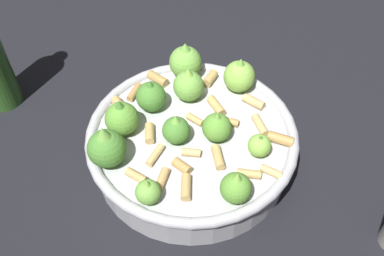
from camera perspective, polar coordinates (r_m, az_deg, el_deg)
name	(u,v)px	position (r m, az deg, el deg)	size (l,w,h in m)	color
ground_plane	(192,158)	(0.58, 0.00, -4.07)	(2.40, 2.40, 0.00)	black
cooking_pan	(190,139)	(0.55, -0.26, -1.42)	(0.27, 0.27, 0.11)	#B7B7BC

